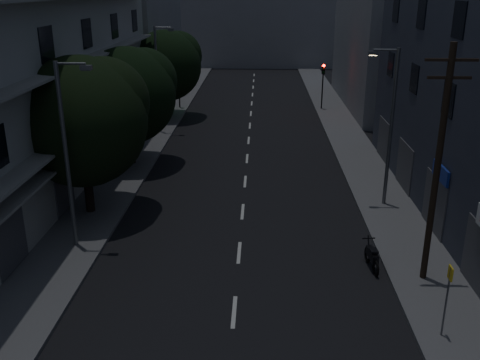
{
  "coord_description": "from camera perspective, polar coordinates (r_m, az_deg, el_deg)",
  "views": [
    {
      "loc": [
        0.83,
        -9.73,
        10.9
      ],
      "look_at": [
        0.0,
        12.0,
        3.0
      ],
      "focal_mm": 40.0,
      "sensor_mm": 36.0,
      "label": 1
    }
  ],
  "objects": [
    {
      "name": "ground",
      "position": [
        36.41,
        0.78,
        2.54
      ],
      "size": [
        160.0,
        160.0,
        0.0
      ],
      "primitive_type": "plane",
      "color": "black",
      "rests_on": "ground"
    },
    {
      "name": "sidewalk_left",
      "position": [
        37.32,
        -10.82,
        2.74
      ],
      "size": [
        3.0,
        90.0,
        0.15
      ],
      "primitive_type": "cube",
      "color": "#565659",
      "rests_on": "ground"
    },
    {
      "name": "sidewalk_right",
      "position": [
        36.99,
        12.49,
        2.46
      ],
      "size": [
        3.0,
        90.0,
        0.15
      ],
      "primitive_type": "cube",
      "color": "#565659",
      "rests_on": "ground"
    },
    {
      "name": "lane_markings",
      "position": [
        42.41,
        0.99,
        5.08
      ],
      "size": [
        0.15,
        60.5,
        0.01
      ],
      "color": "beige",
      "rests_on": "ground"
    },
    {
      "name": "building_left",
      "position": [
        30.79,
        -22.87,
        11.15
      ],
      "size": [
        7.0,
        36.0,
        14.0
      ],
      "color": "#A0A09C",
      "rests_on": "ground"
    },
    {
      "name": "building_far_left",
      "position": [
        59.21,
        -10.8,
        16.83
      ],
      "size": [
        6.0,
        20.0,
        16.0
      ],
      "primitive_type": "cube",
      "color": "slate",
      "rests_on": "ground"
    },
    {
      "name": "building_far_right",
      "position": [
        53.11,
        14.8,
        14.58
      ],
      "size": [
        6.0,
        20.0,
        13.0
      ],
      "primitive_type": "cube",
      "color": "slate",
      "rests_on": "ground"
    },
    {
      "name": "building_far_end",
      "position": [
        79.95,
        1.64,
        15.73
      ],
      "size": [
        24.0,
        8.0,
        10.0
      ],
      "primitive_type": "cube",
      "color": "slate",
      "rests_on": "ground"
    },
    {
      "name": "tree_near",
      "position": [
        26.85,
        -16.4,
        6.51
      ],
      "size": [
        6.32,
        6.32,
        7.79
      ],
      "color": "black",
      "rests_on": "sidewalk_left"
    },
    {
      "name": "tree_mid",
      "position": [
        34.2,
        -11.79,
        9.2
      ],
      "size": [
        5.99,
        5.99,
        7.38
      ],
      "color": "black",
      "rests_on": "sidewalk_left"
    },
    {
      "name": "tree_far",
      "position": [
        46.92,
        -7.79,
        12.29
      ],
      "size": [
        5.97,
        5.97,
        7.39
      ],
      "color": "black",
      "rests_on": "sidewalk_left"
    },
    {
      "name": "traffic_signal_far_right",
      "position": [
        50.35,
        8.85,
        10.82
      ],
      "size": [
        0.28,
        0.37,
        4.1
      ],
      "color": "black",
      "rests_on": "sidewalk_right"
    },
    {
      "name": "traffic_signal_far_left",
      "position": [
        50.63,
        -6.57,
        10.97
      ],
      "size": [
        0.28,
        0.37,
        4.1
      ],
      "color": "black",
      "rests_on": "sidewalk_left"
    },
    {
      "name": "street_lamp_left_near",
      "position": [
        23.28,
        -17.87,
        3.28
      ],
      "size": [
        1.51,
        0.25,
        8.0
      ],
      "color": "slate",
      "rests_on": "sidewalk_left"
    },
    {
      "name": "street_lamp_right",
      "position": [
        27.79,
        15.65,
        6.12
      ],
      "size": [
        1.51,
        0.25,
        8.0
      ],
      "color": "#54575C",
      "rests_on": "sidewalk_right"
    },
    {
      "name": "street_lamp_left_far",
      "position": [
        41.74,
        -8.69,
        11.06
      ],
      "size": [
        1.51,
        0.25,
        8.0
      ],
      "color": "slate",
      "rests_on": "sidewalk_left"
    },
    {
      "name": "utility_pole",
      "position": [
        20.67,
        20.36,
        1.71
      ],
      "size": [
        1.8,
        0.24,
        9.0
      ],
      "color": "black",
      "rests_on": "sidewalk_right"
    },
    {
      "name": "bus_stop_sign",
      "position": [
        18.47,
        21.32,
        -10.75
      ],
      "size": [
        0.06,
        0.35,
        2.52
      ],
      "color": "#595B60",
      "rests_on": "sidewalk_right"
    },
    {
      "name": "motorcycle",
      "position": [
        22.7,
        13.89,
        -8.02
      ],
      "size": [
        0.54,
        1.87,
        1.2
      ],
      "rotation": [
        0.0,
        0.0,
        0.09
      ],
      "color": "black",
      "rests_on": "ground"
    }
  ]
}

